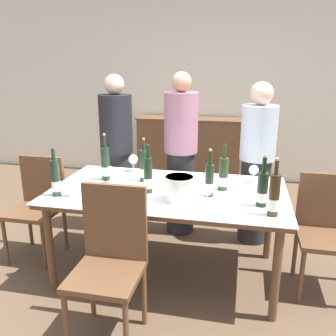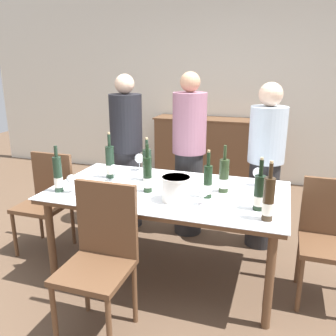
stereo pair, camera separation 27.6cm
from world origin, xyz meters
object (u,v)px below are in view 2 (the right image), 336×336
person_guest_right (265,168)px  chair_near_front (101,251)px  wine_bottle_2 (110,163)px  wine_bottle_5 (148,175)px  wine_bottle_6 (259,193)px  person_guest_left (189,156)px  wine_glass_2 (72,180)px  wine_glass_3 (203,193)px  sideboard_cabinet (207,150)px  wine_bottle_4 (208,182)px  chair_left_end (47,195)px  dining_table (168,197)px  person_host (127,153)px  wine_glass_1 (114,169)px  wine_bottle_1 (147,166)px  ice_bucket (176,188)px  wine_bottle_0 (58,175)px  chair_right_end (330,233)px  wine_glass_0 (258,173)px  wine_glass_4 (139,159)px  wine_bottle_7 (268,200)px  wine_bottle_3 (224,177)px

person_guest_right → chair_near_front: bearing=-121.3°
wine_bottle_2 → wine_bottle_5: 0.49m
wine_bottle_6 → person_guest_left: size_ratio=0.23×
wine_glass_2 → wine_glass_3: 1.02m
sideboard_cabinet → wine_bottle_4: 2.63m
chair_left_end → person_guest_left: 1.40m
dining_table → person_host: bearing=132.8°
sideboard_cabinet → person_host: bearing=-105.7°
wine_bottle_6 → wine_glass_1: wine_bottle_6 is taller
wine_bottle_2 → person_guest_left: 0.85m
wine_bottle_1 → chair_left_end: wine_bottle_1 is taller
wine_glass_3 → chair_left_end: chair_left_end is taller
ice_bucket → wine_bottle_0: (-0.92, -0.10, 0.04)m
ice_bucket → wine_bottle_2: size_ratio=0.53×
wine_bottle_2 → chair_right_end: size_ratio=0.45×
wine_glass_0 → chair_left_end: size_ratio=0.17×
wine_glass_2 → wine_glass_4: size_ratio=0.91×
wine_bottle_1 → wine_glass_3: 0.70m
wine_bottle_0 → chair_right_end: 2.08m
wine_bottle_5 → wine_bottle_7: bearing=-15.2°
wine_glass_2 → person_guest_right: (1.38, 1.04, -0.07)m
sideboard_cabinet → wine_bottle_6: (0.92, -2.66, 0.39)m
wine_bottle_7 → chair_near_front: 1.11m
wine_bottle_7 → wine_glass_0: size_ratio=2.61×
wine_bottle_6 → wine_bottle_2: bearing=165.9°
wine_bottle_3 → wine_bottle_6: size_ratio=1.00×
chair_left_end → wine_bottle_0: bearing=-42.5°
wine_glass_2 → wine_glass_4: wine_glass_4 is taller
dining_table → ice_bucket: bearing=-57.8°
wine_glass_4 → chair_left_end: wine_glass_4 is taller
wine_bottle_7 → person_host: (-1.47, 1.09, -0.07)m
chair_right_end → person_host: person_host is taller
wine_bottle_1 → wine_bottle_2: (-0.33, -0.03, 0.01)m
dining_table → chair_near_front: bearing=-105.7°
wine_glass_2 → person_guest_left: person_guest_left is taller
sideboard_cabinet → wine_bottle_7: (0.99, -2.82, 0.40)m
wine_bottle_2 → wine_glass_2: size_ratio=2.76×
wine_bottle_4 → wine_glass_1: bearing=170.8°
wine_bottle_4 → wine_bottle_5: bearing=-177.1°
wine_bottle_3 → wine_bottle_6: 0.40m
wine_bottle_4 → person_guest_right: 0.90m
wine_bottle_0 → chair_left_end: bearing=137.5°
wine_bottle_0 → sideboard_cabinet: bearing=78.2°
wine_bottle_6 → chair_right_end: (0.51, 0.27, -0.34)m
wine_bottle_0 → wine_bottle_5: size_ratio=0.96×
wine_bottle_4 → wine_bottle_6: size_ratio=0.98×
wine_bottle_7 → wine_glass_3: 0.46m
wine_glass_3 → person_host: bearing=136.6°
dining_table → wine_glass_2: (-0.68, -0.29, 0.16)m
wine_bottle_2 → wine_bottle_5: (0.44, -0.23, -0.00)m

